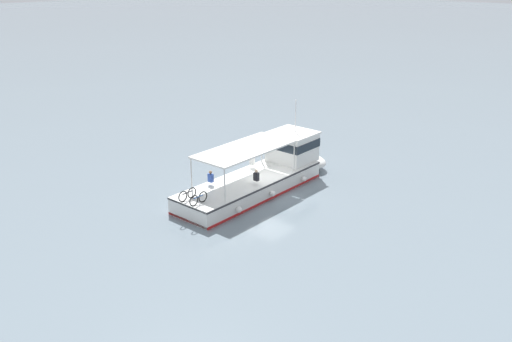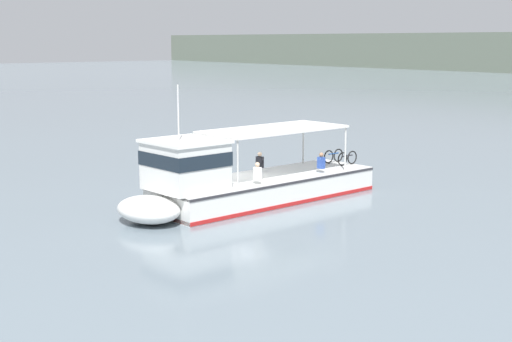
% 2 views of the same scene
% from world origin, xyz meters
% --- Properties ---
extents(ground_plane, '(400.00, 400.00, 0.00)m').
position_xyz_m(ground_plane, '(0.00, 0.00, 0.00)').
color(ground_plane, slate).
extents(ferry_main, '(4.03, 12.97, 5.32)m').
position_xyz_m(ferry_main, '(0.97, -0.64, 1.02)').
color(ferry_main, white).
rests_on(ferry_main, ground).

